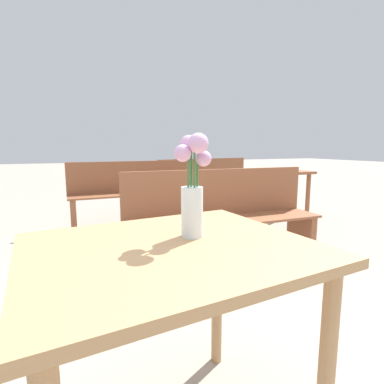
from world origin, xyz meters
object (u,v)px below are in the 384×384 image
at_px(bench_middle, 140,190).
at_px(flower_vase, 193,191).
at_px(bench_near, 223,216).
at_px(table_back, 266,180).
at_px(table_front, 171,280).
at_px(bench_far, 201,182).

bearing_deg(bench_middle, flower_vase, -99.67).
bearing_deg(bench_near, table_back, 38.05).
xyz_separation_m(table_front, bench_near, (0.91, 1.32, -0.16)).
relative_size(table_front, bench_middle, 0.51).
bearing_deg(table_front, bench_near, 55.34).
height_order(bench_near, bench_far, same).
height_order(table_front, table_back, table_back).
bearing_deg(table_front, bench_middle, 78.75).
distance_m(bench_near, table_back, 1.35).
bearing_deg(flower_vase, bench_middle, 80.33).
relative_size(flower_vase, bench_near, 0.20).
height_order(bench_middle, table_back, bench_middle).
bearing_deg(bench_far, bench_near, -110.22).
height_order(table_front, flower_vase, flower_vase).
bearing_deg(bench_middle, bench_near, -79.62).
distance_m(bench_far, table_back, 1.46).
xyz_separation_m(table_front, bench_middle, (0.60, 3.02, -0.15)).
xyz_separation_m(bench_near, bench_far, (0.83, 2.26, -0.00)).
relative_size(bench_middle, table_back, 2.02).
bearing_deg(table_front, table_back, 47.49).
relative_size(bench_far, table_back, 1.90).
distance_m(bench_middle, bench_far, 1.27).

